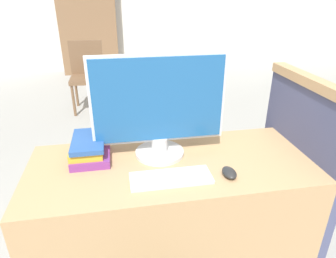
% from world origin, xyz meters
% --- Properties ---
extents(desk, '(1.40, 0.60, 0.75)m').
position_xyz_m(desk, '(0.00, 0.30, 0.37)').
color(desk, tan).
rests_on(desk, ground_plane).
extents(carrel_divider, '(0.07, 0.70, 1.13)m').
position_xyz_m(carrel_divider, '(0.73, 0.35, 0.58)').
color(carrel_divider, '#474C70').
rests_on(carrel_divider, ground_plane).
extents(monitor, '(0.66, 0.25, 0.52)m').
position_xyz_m(monitor, '(-0.04, 0.40, 1.01)').
color(monitor, silver).
rests_on(monitor, desk).
extents(keyboard, '(0.37, 0.14, 0.02)m').
position_xyz_m(keyboard, '(-0.03, 0.16, 0.76)').
color(keyboard, silver).
rests_on(keyboard, desk).
extents(mouse, '(0.06, 0.10, 0.03)m').
position_xyz_m(mouse, '(0.24, 0.15, 0.76)').
color(mouse, '#262626').
rests_on(mouse, desk).
extents(book_stack, '(0.19, 0.26, 0.11)m').
position_xyz_m(book_stack, '(-0.40, 0.42, 0.80)').
color(book_stack, '#7A3384').
rests_on(book_stack, desk).
extents(far_chair, '(0.44, 0.44, 0.91)m').
position_xyz_m(far_chair, '(-0.61, 3.16, 0.51)').
color(far_chair, brown).
rests_on(far_chair, ground_plane).
extents(bookshelf_far, '(1.05, 0.32, 2.05)m').
position_xyz_m(bookshelf_far, '(-0.68, 5.19, 1.02)').
color(bookshelf_far, '#846042').
rests_on(bookshelf_far, ground_plane).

